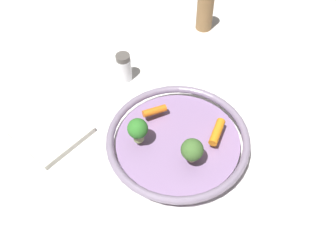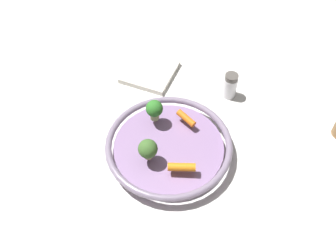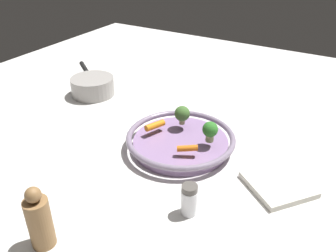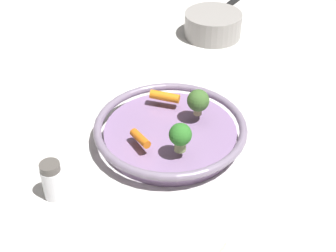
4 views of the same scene
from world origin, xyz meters
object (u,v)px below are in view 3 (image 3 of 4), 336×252
at_px(pepper_mill, 39,220).
at_px(dish_towel, 278,184).
at_px(baby_carrot_right, 155,125).
at_px(broccoli_floret_large, 210,130).
at_px(broccoli_floret_small, 182,114).
at_px(saucepan, 93,86).
at_px(serving_bowl, 181,141).
at_px(baby_carrot_back, 187,148).
at_px(salt_shaker, 189,200).

height_order(pepper_mill, dish_towel, pepper_mill).
distance_m(baby_carrot_right, broccoli_floret_large, 0.15).
xyz_separation_m(baby_carrot_right, pepper_mill, (0.39, 0.01, 0.01)).
height_order(broccoli_floret_large, dish_towel, broccoli_floret_large).
bearing_deg(broccoli_floret_large, broccoli_floret_small, -112.60).
xyz_separation_m(pepper_mill, saucepan, (-0.54, -0.35, -0.03)).
bearing_deg(serving_bowl, dish_towel, 84.32).
height_order(baby_carrot_back, salt_shaker, salt_shaker).
relative_size(saucepan, dish_towel, 1.71).
relative_size(pepper_mill, saucepan, 0.59).
bearing_deg(baby_carrot_back, pepper_mill, -17.90).
distance_m(broccoli_floret_small, saucepan, 0.40).
relative_size(serving_bowl, broccoli_floret_small, 5.50).
distance_m(broccoli_floret_small, broccoli_floret_large, 0.11).
bearing_deg(salt_shaker, dish_towel, 142.12).
height_order(broccoli_floret_small, pepper_mill, pepper_mill).
xyz_separation_m(baby_carrot_right, broccoli_floret_large, (-0.02, 0.15, 0.02)).
xyz_separation_m(baby_carrot_back, broccoli_floret_large, (-0.07, 0.03, 0.02)).
distance_m(serving_bowl, baby_carrot_right, 0.08).
xyz_separation_m(serving_bowl, broccoli_floret_small, (-0.05, -0.02, 0.05)).
xyz_separation_m(serving_bowl, baby_carrot_right, (0.01, -0.07, 0.03)).
distance_m(saucepan, dish_towel, 0.69).
height_order(broccoli_floret_large, salt_shaker, broccoli_floret_large).
bearing_deg(broccoli_floret_large, serving_bowl, -81.71).
bearing_deg(baby_carrot_back, broccoli_floret_small, -145.78).
bearing_deg(baby_carrot_right, baby_carrot_back, 67.78).
height_order(serving_bowl, pepper_mill, pepper_mill).
distance_m(serving_bowl, dish_towel, 0.26).
height_order(broccoli_floret_small, broccoli_floret_large, broccoli_floret_large).
relative_size(baby_carrot_right, dish_towel, 0.44).
distance_m(salt_shaker, dish_towel, 0.22).
distance_m(baby_carrot_back, broccoli_floret_small, 0.13).
xyz_separation_m(pepper_mill, dish_towel, (-0.37, 0.32, -0.05)).
height_order(serving_bowl, dish_towel, serving_bowl).
height_order(serving_bowl, baby_carrot_back, baby_carrot_back).
bearing_deg(salt_shaker, serving_bowl, -147.07).
distance_m(baby_carrot_back, saucepan, 0.50).
relative_size(baby_carrot_right, salt_shaker, 0.83).
distance_m(baby_carrot_right, pepper_mill, 0.40).
bearing_deg(salt_shaker, broccoli_floret_small, -148.57).
bearing_deg(baby_carrot_back, serving_bowl, -138.81).
xyz_separation_m(broccoli_floret_small, salt_shaker, (0.25, 0.15, -0.04)).
bearing_deg(broccoli_floret_small, baby_carrot_right, -40.33).
xyz_separation_m(broccoli_floret_large, dish_towel, (0.04, 0.19, -0.06)).
xyz_separation_m(salt_shaker, pepper_mill, (0.20, -0.19, 0.02)).
bearing_deg(saucepan, salt_shaker, 58.17).
distance_m(baby_carrot_back, broccoli_floret_large, 0.07).
relative_size(serving_bowl, salt_shaker, 4.05).
height_order(serving_bowl, broccoli_floret_large, broccoli_floret_large).
relative_size(serving_bowl, saucepan, 1.27).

